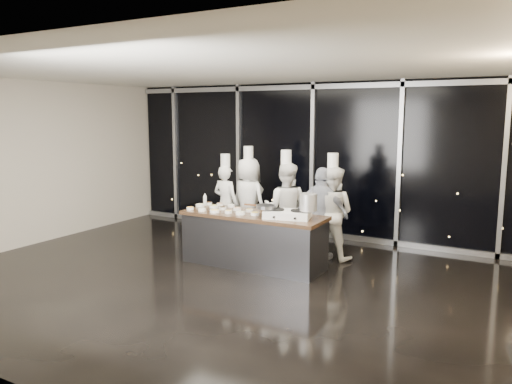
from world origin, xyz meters
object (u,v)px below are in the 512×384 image
chef_far_left (226,202)px  guest (322,214)px  frying_pan (265,207)px  chef_left (249,200)px  chef_center (286,208)px  chef_right (332,212)px  demo_counter (253,239)px  stove (287,214)px  stock_pot (308,202)px

chef_far_left → guest: 2.19m
frying_pan → chef_left: 1.88m
chef_center → chef_right: (0.84, 0.12, -0.02)m
frying_pan → chef_left: size_ratio=0.30×
chef_center → chef_right: chef_center is taller
demo_counter → stove: (0.65, -0.04, 0.51)m
demo_counter → chef_left: chef_left is taller
stock_pot → guest: size_ratio=0.17×
chef_far_left → chef_left: chef_left is taller
stock_pot → chef_left: 2.29m
demo_counter → frying_pan: frying_pan is taller
stock_pot → chef_far_left: chef_far_left is taller
demo_counter → stove: size_ratio=3.03×
demo_counter → chef_right: chef_right is taller
chef_far_left → demo_counter: bearing=142.3°
stock_pot → guest: (-0.12, 0.91, -0.36)m
chef_right → frying_pan: bearing=63.6°
stove → stock_pot: (0.33, 0.06, 0.21)m
frying_pan → guest: size_ratio=0.36×
demo_counter → chef_center: bearing=81.0°
demo_counter → frying_pan: (0.30, -0.14, 0.61)m
frying_pan → chef_far_left: bearing=127.1°
chef_right → chef_center: bearing=11.9°
frying_pan → chef_center: (-0.15, 1.07, -0.21)m
demo_counter → chef_left: size_ratio=1.27×
demo_counter → chef_left: bearing=123.1°
demo_counter → frying_pan: size_ratio=4.18×
frying_pan → chef_left: bearing=114.9°
stove → chef_far_left: bearing=134.4°
stove → chef_far_left: size_ratio=0.46×
guest → chef_right: chef_right is taller
stock_pot → chef_right: bearing=89.8°
chef_left → chef_right: 1.87m
stock_pot → chef_far_left: (-2.30, 1.17, -0.38)m
stove → frying_pan: size_ratio=1.38×
guest → chef_right: 0.19m
chef_far_left → guest: size_ratio=1.08×
chef_far_left → chef_center: size_ratio=0.92×
stove → chef_left: bearing=124.4°
chef_center → stove: bearing=102.0°
chef_far_left → chef_center: 1.48m
chef_center → guest: bearing=163.8°
chef_left → chef_right: bearing=-173.5°
stock_pot → chef_right: chef_right is taller
stove → chef_far_left: chef_far_left is taller
stove → chef_far_left: (-1.97, 1.23, -0.17)m
demo_counter → stock_pot: stock_pot is taller
demo_counter → guest: guest is taller
stove → chef_center: (-0.51, 0.98, -0.11)m
stove → chef_right: bearing=59.4°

